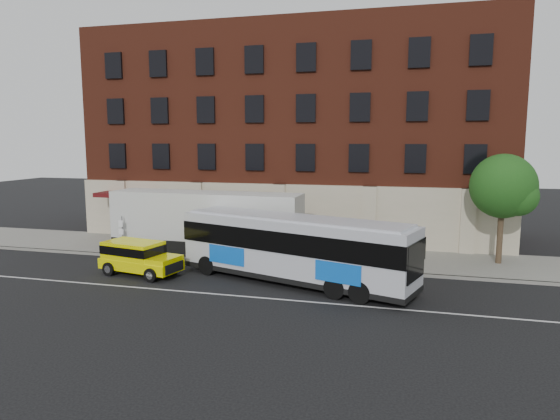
% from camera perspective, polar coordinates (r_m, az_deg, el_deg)
% --- Properties ---
extents(ground, '(120.00, 120.00, 0.00)m').
position_cam_1_polar(ground, '(22.95, -7.66, -9.99)').
color(ground, black).
rests_on(ground, ground).
extents(sidewalk, '(60.00, 6.00, 0.15)m').
position_cam_1_polar(sidewalk, '(31.14, -1.37, -4.95)').
color(sidewalk, gray).
rests_on(sidewalk, ground).
extents(kerb, '(60.00, 0.25, 0.15)m').
position_cam_1_polar(kerb, '(28.35, -3.05, -6.26)').
color(kerb, gray).
rests_on(kerb, ground).
extents(lane_line, '(60.00, 0.12, 0.01)m').
position_cam_1_polar(lane_line, '(23.39, -7.19, -9.62)').
color(lane_line, silver).
rests_on(lane_line, ground).
extents(building, '(30.00, 12.10, 15.00)m').
position_cam_1_polar(building, '(38.02, 1.90, 8.81)').
color(building, maroon).
rests_on(building, sidewalk).
extents(sign_pole, '(0.30, 0.20, 2.50)m').
position_cam_1_polar(sign_pole, '(31.76, -17.78, -2.54)').
color(sign_pole, slate).
rests_on(sign_pole, ground).
extents(street_tree, '(3.60, 3.60, 6.20)m').
position_cam_1_polar(street_tree, '(30.22, 24.42, 2.26)').
color(street_tree, '#362B1B').
rests_on(street_tree, sidewalk).
extents(city_bus, '(12.48, 6.32, 3.36)m').
position_cam_1_polar(city_bus, '(24.51, 1.64, -4.26)').
color(city_bus, silver).
rests_on(city_bus, ground).
extents(yellow_suv, '(4.72, 2.66, 1.76)m').
position_cam_1_polar(yellow_suv, '(27.36, -16.12, -5.09)').
color(yellow_suv, '#FFFC00').
rests_on(yellow_suv, ground).
extents(shipping_container, '(11.94, 2.86, 3.96)m').
position_cam_1_polar(shipping_container, '(30.55, -8.55, -1.69)').
color(shipping_container, black).
rests_on(shipping_container, ground).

